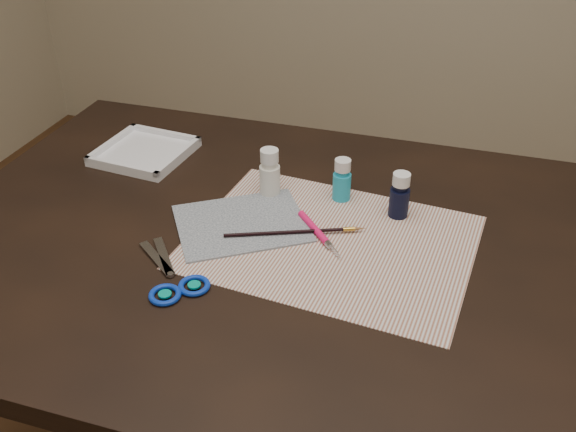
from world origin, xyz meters
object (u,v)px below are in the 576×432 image
(paper, at_px, (331,242))
(palette_tray, at_px, (145,151))
(paint_bottle_navy, at_px, (400,195))
(paint_bottle_white, at_px, (270,173))
(scissors, at_px, (163,270))
(canvas, at_px, (241,223))
(paint_bottle_cyan, at_px, (342,180))

(paper, relative_size, palette_tray, 2.67)
(paint_bottle_navy, bearing_deg, paint_bottle_white, 179.31)
(paper, bearing_deg, palette_tray, 157.17)
(paint_bottle_white, xyz_separation_m, scissors, (-0.09, -0.29, -0.04))
(canvas, relative_size, palette_tray, 1.27)
(paper, distance_m, paint_bottle_cyan, 0.15)
(paper, xyz_separation_m, paint_bottle_navy, (0.10, 0.12, 0.04))
(canvas, bearing_deg, paint_bottle_navy, 23.09)
(paint_bottle_navy, relative_size, palette_tray, 0.50)
(paper, bearing_deg, canvas, 178.35)
(canvas, bearing_deg, palette_tray, 147.12)
(canvas, height_order, paint_bottle_white, paint_bottle_white)
(paint_bottle_cyan, bearing_deg, canvas, -137.38)
(paint_bottle_cyan, relative_size, palette_tray, 0.48)
(paint_bottle_cyan, bearing_deg, scissors, -126.37)
(paint_bottle_white, bearing_deg, paper, -38.46)
(palette_tray, bearing_deg, paint_bottle_white, -13.31)
(canvas, distance_m, scissors, 0.18)
(canvas, height_order, paint_bottle_navy, paint_bottle_navy)
(paint_bottle_cyan, xyz_separation_m, scissors, (-0.23, -0.31, -0.04))
(paint_bottle_navy, xyz_separation_m, palette_tray, (-0.56, 0.08, -0.03))
(paint_bottle_cyan, xyz_separation_m, paint_bottle_navy, (0.11, -0.03, 0.00))
(paint_bottle_white, height_order, scissors, paint_bottle_white)
(palette_tray, bearing_deg, canvas, -32.88)
(paint_bottle_white, relative_size, scissors, 0.49)
(canvas, bearing_deg, paint_bottle_cyan, 42.62)
(paint_bottle_navy, height_order, palette_tray, paint_bottle_navy)
(paint_bottle_cyan, relative_size, paint_bottle_navy, 0.96)
(paper, relative_size, paint_bottle_navy, 5.38)
(scissors, bearing_deg, paint_bottle_navy, -102.14)
(paper, height_order, palette_tray, palette_tray)
(paper, bearing_deg, paint_bottle_white, 141.54)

